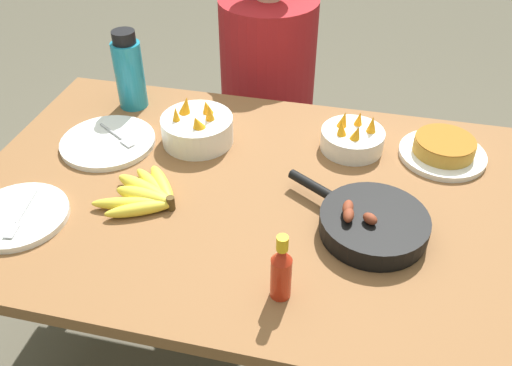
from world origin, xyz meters
name	(u,v)px	position (x,y,z in m)	size (l,w,h in m)	color
ground_plane	(256,360)	(0.00, 0.00, 0.00)	(14.00, 14.00, 0.00)	#565142
dining_table	(256,222)	(0.00, 0.00, 0.62)	(1.44, 0.91, 0.72)	brown
banana_bunch	(147,194)	(-0.25, -0.09, 0.74)	(0.21, 0.22, 0.04)	yellow
skillet	(372,224)	(0.29, -0.08, 0.75)	(0.34, 0.26, 0.08)	black
frittata_plate_center	(443,150)	(0.45, 0.26, 0.75)	(0.23, 0.23, 0.06)	white
empty_plate_near_front	(18,216)	(-0.52, -0.22, 0.73)	(0.23, 0.23, 0.02)	white
empty_plate_far_left	(108,142)	(-0.45, 0.11, 0.73)	(0.26, 0.26, 0.02)	white
fruit_bowl_mango	(197,128)	(-0.21, 0.19, 0.76)	(0.20, 0.20, 0.12)	white
fruit_bowl_citrus	(352,138)	(0.21, 0.25, 0.75)	(0.17, 0.17, 0.11)	white
water_bottle	(129,72)	(-0.46, 0.33, 0.84)	(0.09, 0.09, 0.24)	teal
hot_sauce_bottle	(281,271)	(0.12, -0.30, 0.79)	(0.04, 0.04, 0.16)	#B72814
person_figure	(267,118)	(-0.13, 0.73, 0.48)	(0.37, 0.37, 1.17)	black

